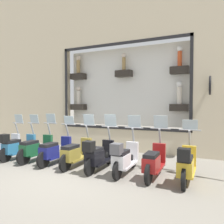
{
  "coord_description": "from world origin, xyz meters",
  "views": [
    {
      "loc": [
        -5.24,
        -3.55,
        2.0
      ],
      "look_at": [
        2.0,
        -0.22,
        1.72
      ],
      "focal_mm": 35.0,
      "sensor_mm": 36.0,
      "label": 1
    }
  ],
  "objects_px": {
    "scooter_white_2": "(124,158)",
    "scooter_teal_7": "(17,146)",
    "scooter_yellow_0": "(186,165)",
    "scooter_silver_8": "(2,146)",
    "scooter_black_3": "(98,155)",
    "scooter_green_6": "(36,148)",
    "scooter_navy_5": "(55,151)",
    "scooter_olive_4": "(76,153)",
    "scooter_red_1": "(154,162)"
  },
  "relations": [
    {
      "from": "scooter_white_2",
      "to": "scooter_teal_7",
      "type": "height_order",
      "value": "scooter_white_2"
    },
    {
      "from": "scooter_silver_8",
      "to": "scooter_white_2",
      "type": "bearing_deg",
      "value": -90.62
    },
    {
      "from": "scooter_yellow_0",
      "to": "scooter_teal_7",
      "type": "distance_m",
      "value": 5.9
    },
    {
      "from": "scooter_black_3",
      "to": "scooter_green_6",
      "type": "relative_size",
      "value": 0.99
    },
    {
      "from": "scooter_red_1",
      "to": "scooter_black_3",
      "type": "bearing_deg",
      "value": 92.15
    },
    {
      "from": "scooter_black_3",
      "to": "scooter_teal_7",
      "type": "xyz_separation_m",
      "value": [
        -0.0,
        3.37,
        -0.0
      ]
    },
    {
      "from": "scooter_red_1",
      "to": "scooter_silver_8",
      "type": "bearing_deg",
      "value": 90.09
    },
    {
      "from": "scooter_white_2",
      "to": "scooter_navy_5",
      "type": "height_order",
      "value": "scooter_white_2"
    },
    {
      "from": "scooter_olive_4",
      "to": "scooter_green_6",
      "type": "bearing_deg",
      "value": 89.94
    },
    {
      "from": "scooter_white_2",
      "to": "scooter_teal_7",
      "type": "distance_m",
      "value": 4.21
    },
    {
      "from": "scooter_olive_4",
      "to": "scooter_white_2",
      "type": "bearing_deg",
      "value": -92.16
    },
    {
      "from": "scooter_yellow_0",
      "to": "scooter_olive_4",
      "type": "distance_m",
      "value": 3.37
    },
    {
      "from": "scooter_yellow_0",
      "to": "scooter_olive_4",
      "type": "xyz_separation_m",
      "value": [
        0.06,
        3.37,
        -0.03
      ]
    },
    {
      "from": "scooter_yellow_0",
      "to": "scooter_green_6",
      "type": "bearing_deg",
      "value": 89.27
    },
    {
      "from": "scooter_teal_7",
      "to": "scooter_yellow_0",
      "type": "bearing_deg",
      "value": -89.98
    },
    {
      "from": "scooter_white_2",
      "to": "scooter_silver_8",
      "type": "relative_size",
      "value": 1.01
    },
    {
      "from": "scooter_yellow_0",
      "to": "scooter_black_3",
      "type": "relative_size",
      "value": 1.0
    },
    {
      "from": "scooter_black_3",
      "to": "scooter_silver_8",
      "type": "bearing_deg",
      "value": 89.26
    },
    {
      "from": "scooter_red_1",
      "to": "scooter_olive_4",
      "type": "height_order",
      "value": "scooter_red_1"
    },
    {
      "from": "scooter_black_3",
      "to": "scooter_navy_5",
      "type": "bearing_deg",
      "value": 87.94
    },
    {
      "from": "scooter_green_6",
      "to": "scooter_teal_7",
      "type": "height_order",
      "value": "scooter_green_6"
    },
    {
      "from": "scooter_navy_5",
      "to": "scooter_teal_7",
      "type": "relative_size",
      "value": 1.0
    },
    {
      "from": "scooter_white_2",
      "to": "scooter_green_6",
      "type": "relative_size",
      "value": 0.99
    },
    {
      "from": "scooter_green_6",
      "to": "scooter_olive_4",
      "type": "bearing_deg",
      "value": -90.06
    },
    {
      "from": "scooter_yellow_0",
      "to": "scooter_teal_7",
      "type": "xyz_separation_m",
      "value": [
        -0.0,
        5.9,
        -0.0
      ]
    },
    {
      "from": "scooter_red_1",
      "to": "scooter_olive_4",
      "type": "relative_size",
      "value": 1.0
    },
    {
      "from": "scooter_olive_4",
      "to": "scooter_black_3",
      "type": "bearing_deg",
      "value": -94.27
    },
    {
      "from": "scooter_white_2",
      "to": "scooter_green_6",
      "type": "height_order",
      "value": "scooter_white_2"
    },
    {
      "from": "scooter_white_2",
      "to": "scooter_navy_5",
      "type": "distance_m",
      "value": 2.53
    },
    {
      "from": "scooter_white_2",
      "to": "scooter_silver_8",
      "type": "height_order",
      "value": "scooter_white_2"
    },
    {
      "from": "scooter_black_3",
      "to": "scooter_silver_8",
      "type": "relative_size",
      "value": 1.01
    },
    {
      "from": "scooter_yellow_0",
      "to": "scooter_white_2",
      "type": "height_order",
      "value": "scooter_white_2"
    },
    {
      "from": "scooter_green_6",
      "to": "scooter_silver_8",
      "type": "relative_size",
      "value": 1.01
    },
    {
      "from": "scooter_black_3",
      "to": "scooter_teal_7",
      "type": "relative_size",
      "value": 1.0
    },
    {
      "from": "scooter_yellow_0",
      "to": "scooter_red_1",
      "type": "distance_m",
      "value": 0.85
    },
    {
      "from": "scooter_black_3",
      "to": "scooter_red_1",
      "type": "bearing_deg",
      "value": -87.85
    },
    {
      "from": "scooter_red_1",
      "to": "scooter_navy_5",
      "type": "bearing_deg",
      "value": 90.05
    },
    {
      "from": "scooter_white_2",
      "to": "scooter_teal_7",
      "type": "relative_size",
      "value": 1.0
    },
    {
      "from": "scooter_white_2",
      "to": "scooter_green_6",
      "type": "xyz_separation_m",
      "value": [
        0.07,
        3.37,
        -0.03
      ]
    },
    {
      "from": "scooter_navy_5",
      "to": "scooter_yellow_0",
      "type": "bearing_deg",
      "value": -90.82
    },
    {
      "from": "scooter_yellow_0",
      "to": "scooter_green_6",
      "type": "relative_size",
      "value": 1.0
    },
    {
      "from": "scooter_yellow_0",
      "to": "scooter_silver_8",
      "type": "height_order",
      "value": "scooter_silver_8"
    },
    {
      "from": "scooter_white_2",
      "to": "scooter_olive_4",
      "type": "bearing_deg",
      "value": 87.84
    },
    {
      "from": "scooter_black_3",
      "to": "scooter_green_6",
      "type": "distance_m",
      "value": 2.53
    },
    {
      "from": "scooter_black_3",
      "to": "scooter_navy_5",
      "type": "height_order",
      "value": "scooter_black_3"
    },
    {
      "from": "scooter_yellow_0",
      "to": "scooter_teal_7",
      "type": "height_order",
      "value": "scooter_teal_7"
    },
    {
      "from": "scooter_silver_8",
      "to": "scooter_black_3",
      "type": "bearing_deg",
      "value": -90.74
    },
    {
      "from": "scooter_white_2",
      "to": "scooter_olive_4",
      "type": "height_order",
      "value": "scooter_white_2"
    },
    {
      "from": "scooter_white_2",
      "to": "scooter_olive_4",
      "type": "xyz_separation_m",
      "value": [
        0.06,
        1.69,
        -0.03
      ]
    },
    {
      "from": "scooter_olive_4",
      "to": "scooter_yellow_0",
      "type": "bearing_deg",
      "value": -91.07
    }
  ]
}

